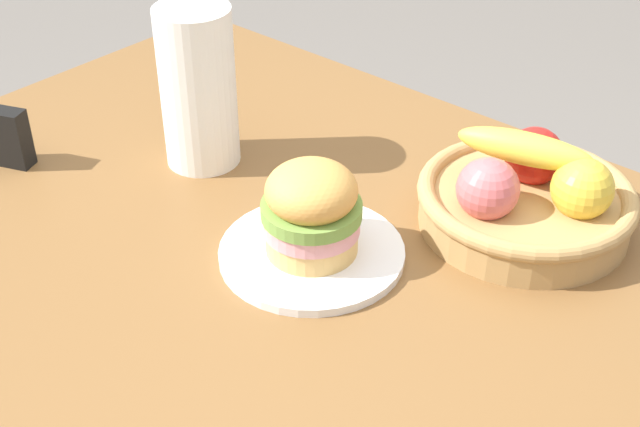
{
  "coord_description": "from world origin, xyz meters",
  "views": [
    {
      "loc": [
        0.59,
        -0.69,
        1.44
      ],
      "look_at": [
        0.0,
        -0.01,
        0.81
      ],
      "focal_mm": 48.97,
      "sensor_mm": 36.0,
      "label": 1
    }
  ],
  "objects_px": {
    "paper_towel_roll": "(198,88)",
    "fruit_basket": "(527,196)",
    "napkin_holder": "(9,137)",
    "sandwich": "(313,210)",
    "plate": "(313,254)"
  },
  "relations": [
    {
      "from": "fruit_basket",
      "to": "paper_towel_roll",
      "type": "relative_size",
      "value": 1.21
    },
    {
      "from": "plate",
      "to": "sandwich",
      "type": "distance_m",
      "value": 0.07
    },
    {
      "from": "plate",
      "to": "napkin_holder",
      "type": "bearing_deg",
      "value": -166.14
    },
    {
      "from": "paper_towel_roll",
      "to": "fruit_basket",
      "type": "bearing_deg",
      "value": 20.09
    },
    {
      "from": "napkin_holder",
      "to": "plate",
      "type": "bearing_deg",
      "value": -8.61
    },
    {
      "from": "paper_towel_roll",
      "to": "plate",
      "type": "bearing_deg",
      "value": -14.58
    },
    {
      "from": "plate",
      "to": "paper_towel_roll",
      "type": "height_order",
      "value": "paper_towel_roll"
    },
    {
      "from": "fruit_basket",
      "to": "sandwich",
      "type": "bearing_deg",
      "value": -124.67
    },
    {
      "from": "napkin_holder",
      "to": "paper_towel_roll",
      "type": "bearing_deg",
      "value": 21.11
    },
    {
      "from": "fruit_basket",
      "to": "paper_towel_roll",
      "type": "xyz_separation_m",
      "value": [
        -0.45,
        -0.17,
        0.07
      ]
    },
    {
      "from": "plate",
      "to": "napkin_holder",
      "type": "xyz_separation_m",
      "value": [
        -0.49,
        -0.12,
        0.04
      ]
    },
    {
      "from": "fruit_basket",
      "to": "napkin_holder",
      "type": "distance_m",
      "value": 0.75
    },
    {
      "from": "fruit_basket",
      "to": "paper_towel_roll",
      "type": "height_order",
      "value": "paper_towel_roll"
    },
    {
      "from": "plate",
      "to": "fruit_basket",
      "type": "relative_size",
      "value": 0.83
    },
    {
      "from": "plate",
      "to": "fruit_basket",
      "type": "xyz_separation_m",
      "value": [
        0.17,
        0.24,
        0.04
      ]
    }
  ]
}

